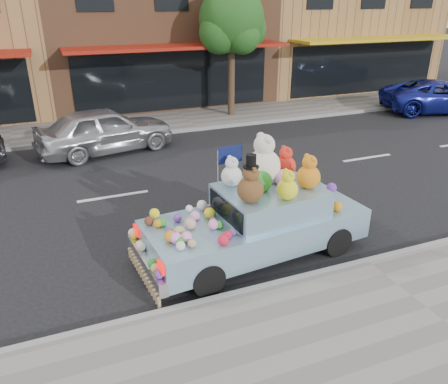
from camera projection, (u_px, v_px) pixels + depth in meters
name	position (u px, v px, depth m)	size (l,w,h in m)	color
ground	(254.00, 175.00, 12.58)	(120.00, 120.00, 0.00)	black
near_sidewalk	(426.00, 310.00, 7.05)	(60.00, 3.00, 0.12)	gray
far_sidewalk	(187.00, 120.00, 18.07)	(60.00, 3.00, 0.12)	gray
near_kerb	(366.00, 262.00, 8.32)	(60.00, 0.12, 0.13)	gray
far_kerb	(198.00, 129.00, 16.80)	(60.00, 0.12, 0.13)	gray
storefront_mid	(151.00, 21.00, 21.26)	(10.00, 9.80, 7.30)	brown
storefront_right	(325.00, 18.00, 24.65)	(10.00, 9.80, 7.30)	olive
street_tree	(232.00, 25.00, 17.33)	(3.00, 2.70, 5.22)	#38281C
car_silver	(105.00, 130.00, 14.21)	(1.76, 4.39, 1.49)	#ADADB1
car_blue	(440.00, 96.00, 19.33)	(2.31, 5.00, 1.39)	navy
art_car	(258.00, 216.00, 8.45)	(4.62, 2.14, 2.33)	black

